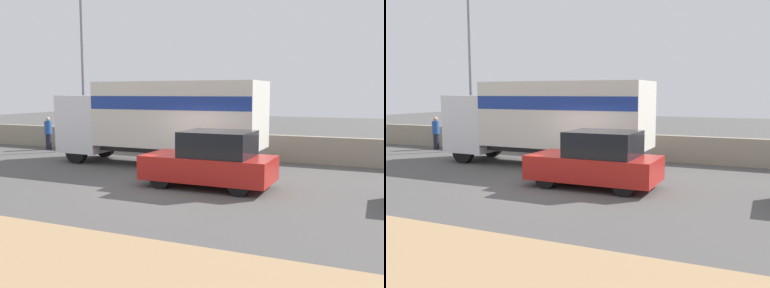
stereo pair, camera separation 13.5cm
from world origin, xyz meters
TOP-DOWN VIEW (x-y plane):
  - ground_plane at (0.00, 0.00)m, footprint 80.00×80.00m
  - stone_wall_backdrop at (0.00, 5.89)m, footprint 60.00×0.35m
  - street_lamp at (-7.72, 5.34)m, footprint 0.56×0.28m
  - box_truck at (-2.25, 3.11)m, footprint 8.26×2.40m
  - car_hatchback at (0.92, 0.18)m, footprint 3.90×1.82m
  - pedestrian at (-9.68, 4.98)m, footprint 0.36×0.36m

SIDE VIEW (x-z plane):
  - ground_plane at x=0.00m, z-range 0.00..0.00m
  - stone_wall_backdrop at x=0.00m, z-range 0.00..1.09m
  - car_hatchback at x=0.92m, z-range -0.03..1.67m
  - pedestrian at x=-9.68m, z-range 0.03..1.67m
  - box_truck at x=-2.25m, z-range 0.29..3.54m
  - street_lamp at x=-7.72m, z-range 0.56..8.21m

